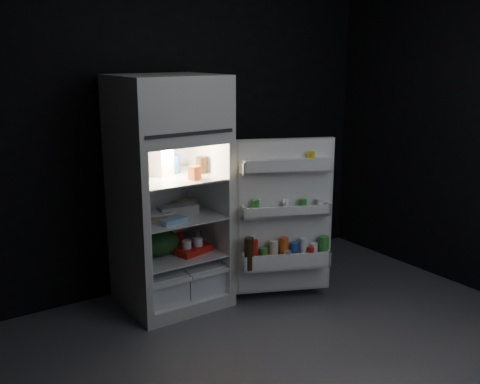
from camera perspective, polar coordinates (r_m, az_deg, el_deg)
floor at (r=3.75m, az=5.78°, el=-17.19°), size 4.00×3.40×0.00m
wall_back at (r=4.67m, az=-7.37°, el=6.70°), size 4.00×0.00×2.70m
refrigerator at (r=4.31m, az=-7.36°, el=0.75°), size 0.76×0.71×1.78m
fridge_door at (r=4.33m, az=4.56°, el=-2.94°), size 0.73×0.47×1.22m
milk_jug at (r=4.29m, az=-7.99°, el=3.27°), size 0.17×0.17×0.24m
mayo_jar at (r=4.37m, az=-6.79°, el=2.83°), size 0.12×0.12×0.14m
jam_jar at (r=4.35m, az=-3.91°, el=2.79°), size 0.10×0.10×0.13m
amber_bottle at (r=4.21m, az=-10.97°, el=2.79°), size 0.09×0.09×0.22m
small_carton at (r=4.13m, az=-4.63°, el=1.94°), size 0.10×0.09×0.10m
egg_carton at (r=4.33m, az=-6.31°, el=-1.83°), size 0.31×0.14×0.07m
pie at (r=4.31m, az=-8.52°, el=-2.19°), size 0.33×0.33×0.04m
flat_package at (r=4.11m, az=-6.82°, el=-2.94°), size 0.21×0.14×0.04m
wrapped_pkg at (r=4.56m, az=-5.32°, el=-1.11°), size 0.16×0.15×0.05m
produce_bag at (r=4.35m, az=-8.35°, el=-5.11°), size 0.38×0.34×0.20m
yogurt_tray at (r=4.38m, az=-4.74°, el=-5.86°), size 0.31×0.22×0.05m
small_can_red at (r=4.58m, az=-6.17°, el=-4.74°), size 0.08×0.08×0.09m
small_can_silver at (r=4.63m, az=-4.44°, el=-4.47°), size 0.08×0.08×0.09m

